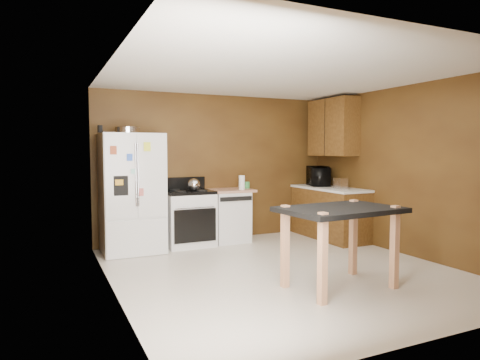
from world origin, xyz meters
TOP-DOWN VIEW (x-y plane):
  - floor at (0.00, 0.00)m, footprint 4.50×4.50m
  - ceiling at (0.00, 0.00)m, footprint 4.50×4.50m
  - wall_back at (0.00, 2.25)m, footprint 4.20×0.00m
  - wall_front at (0.00, -2.25)m, footprint 4.20×0.00m
  - wall_left at (-2.10, 0.00)m, footprint 0.00×4.50m
  - wall_right at (2.10, 0.00)m, footprint 0.00×4.50m
  - roasting_pan at (-1.61, 1.84)m, footprint 0.36×0.36m
  - pen_cup at (-2.00, 1.76)m, footprint 0.07×0.07m
  - kettle at (-0.58, 1.81)m, footprint 0.20×0.20m
  - paper_towel at (0.25, 1.79)m, footprint 0.13×0.13m
  - green_canister at (0.45, 2.00)m, footprint 0.11×0.11m
  - toaster at (1.77, 1.12)m, footprint 0.19×0.27m
  - microwave at (1.82, 1.83)m, footprint 0.57×0.68m
  - refrigerator at (-1.55, 1.86)m, footprint 0.90×0.80m
  - gas_range at (-0.64, 1.92)m, footprint 0.76×0.68m
  - dishwasher at (0.08, 1.95)m, footprint 0.78×0.63m
  - right_cabinets at (1.84, 1.48)m, footprint 0.63×1.58m
  - island at (0.23, -0.84)m, footprint 1.37×0.97m

SIDE VIEW (x-z plane):
  - floor at x=0.00m, z-range 0.00..0.00m
  - dishwasher at x=0.08m, z-range 0.01..0.90m
  - gas_range at x=-0.64m, z-range -0.09..1.01m
  - island at x=0.23m, z-range 0.31..1.25m
  - refrigerator at x=-1.55m, z-range 0.00..1.80m
  - right_cabinets at x=1.84m, z-range -0.32..2.13m
  - green_canister at x=0.45m, z-range 0.89..1.00m
  - toaster at x=1.77m, z-range 0.90..1.08m
  - kettle at x=-0.58m, z-range 0.90..1.10m
  - paper_towel at x=0.25m, z-range 0.89..1.13m
  - microwave at x=1.82m, z-range 0.90..1.22m
  - wall_back at x=0.00m, z-range -0.85..3.35m
  - wall_front at x=0.00m, z-range -0.85..3.35m
  - wall_left at x=-2.10m, z-range -1.00..3.50m
  - wall_right at x=2.10m, z-range -1.00..3.50m
  - roasting_pan at x=-1.61m, z-range 1.80..1.89m
  - pen_cup at x=-2.00m, z-range 1.80..1.91m
  - ceiling at x=0.00m, z-range 2.50..2.50m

